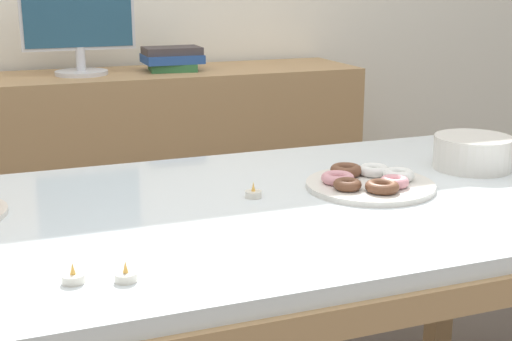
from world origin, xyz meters
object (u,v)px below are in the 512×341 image
tealight_near_cakes (126,276)px  tealight_centre (253,193)px  book_stack (172,59)px  tealight_near_front (73,277)px  pastry_platter (369,182)px  computer_monitor (78,25)px  plate_stack (473,152)px

tealight_near_cakes → tealight_centre: same height
book_stack → tealight_near_cakes: 1.73m
tealight_near_front → pastry_platter: bearing=22.6°
computer_monitor → plate_stack: size_ratio=2.02×
plate_stack → tealight_centre: size_ratio=5.25×
computer_monitor → tealight_centre: (0.22, -1.27, -0.32)m
book_stack → pastry_platter: bearing=-83.0°
computer_monitor → tealight_near_cakes: bearing=-95.4°
pastry_platter → tealight_centre: (-0.30, 0.03, -0.01)m
computer_monitor → tealight_near_front: size_ratio=10.60×
computer_monitor → pastry_platter: bearing=-68.3°
tealight_near_cakes → tealight_centre: (0.38, 0.37, 0.00)m
tealight_near_cakes → tealight_centre: 0.53m
computer_monitor → book_stack: 0.39m
plate_stack → tealight_near_front: bearing=-161.2°
pastry_platter → tealight_near_front: bearing=-157.4°
computer_monitor → tealight_near_cakes: 1.68m
book_stack → pastry_platter: size_ratio=0.72×
computer_monitor → tealight_centre: 1.33m
book_stack → tealight_near_cakes: book_stack is taller
book_stack → tealight_centre: (-0.14, -1.27, -0.18)m
computer_monitor → plate_stack: 1.54m
book_stack → tealight_near_front: book_stack is taller
tealight_centre → tealight_near_front: 0.58m
book_stack → plate_stack: (0.52, -1.24, -0.15)m
computer_monitor → pastry_platter: computer_monitor is taller
tealight_near_cakes → tealight_near_front: same height
pastry_platter → tealight_near_cakes: size_ratio=8.00×
tealight_centre → tealight_near_front: same height
plate_stack → tealight_centre: bearing=-177.1°
plate_stack → tealight_near_cakes: (-1.03, -0.41, -0.03)m
plate_stack → computer_monitor: bearing=125.2°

